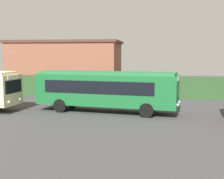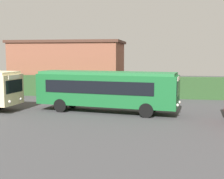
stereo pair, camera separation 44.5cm
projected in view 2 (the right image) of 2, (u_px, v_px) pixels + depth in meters
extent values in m
plane|color=#424244|center=(109.00, 111.00, 22.83)|extent=(80.72, 80.72, 0.00)
cube|color=black|center=(14.00, 86.00, 22.22)|extent=(0.26, 2.07, 0.95)
cube|color=silver|center=(14.00, 77.00, 22.14)|extent=(0.19, 1.39, 0.28)
cylinder|color=black|center=(2.00, 102.00, 24.03)|extent=(1.02, 0.39, 1.00)
sphere|color=silver|center=(20.00, 99.00, 23.00)|extent=(0.22, 0.22, 0.22)
sphere|color=silver|center=(10.00, 102.00, 21.67)|extent=(0.22, 0.22, 0.22)
cube|color=#19602D|center=(106.00, 90.00, 22.34)|extent=(10.70, 3.92, 2.27)
cube|color=#27723C|center=(106.00, 73.00, 22.20)|extent=(10.36, 3.69, 0.20)
cube|color=black|center=(108.00, 84.00, 23.52)|extent=(8.07, 1.29, 0.91)
cube|color=black|center=(97.00, 87.00, 21.28)|extent=(8.07, 1.29, 0.91)
cube|color=black|center=(178.00, 88.00, 20.70)|extent=(0.33, 1.91, 0.95)
cube|color=silver|center=(179.00, 79.00, 20.62)|extent=(0.24, 1.28, 0.28)
cylinder|color=black|center=(152.00, 105.00, 22.50)|extent=(1.03, 0.43, 1.00)
cylinder|color=black|center=(146.00, 110.00, 20.47)|extent=(1.03, 0.43, 1.00)
cylinder|color=black|center=(73.00, 101.00, 24.49)|extent=(1.03, 0.43, 1.00)
cylinder|color=black|center=(60.00, 105.00, 22.46)|extent=(1.03, 0.43, 1.00)
sphere|color=silver|center=(179.00, 102.00, 21.43)|extent=(0.22, 0.22, 0.22)
sphere|color=silver|center=(177.00, 105.00, 20.21)|extent=(0.22, 0.22, 0.22)
cube|color=maroon|center=(104.00, 99.00, 26.40)|extent=(0.33, 0.33, 0.82)
cube|color=black|center=(104.00, 90.00, 26.31)|extent=(0.46, 0.42, 0.71)
sphere|color=brown|center=(104.00, 85.00, 26.26)|extent=(0.22, 0.22, 0.22)
cube|color=#2D5027|center=(123.00, 87.00, 30.52)|extent=(52.36, 1.54, 2.07)
cube|color=brown|center=(69.00, 67.00, 35.80)|extent=(12.25, 7.04, 5.55)
cube|color=#4C2D23|center=(69.00, 42.00, 35.46)|extent=(12.74, 7.33, 0.30)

